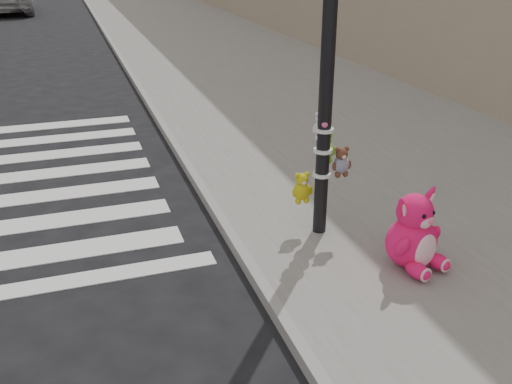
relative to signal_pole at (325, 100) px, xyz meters
name	(u,v)px	position (x,y,z in m)	size (l,w,h in m)	color
sidewalk_near	(273,81)	(2.39, 8.18, -1.71)	(7.00, 80.00, 0.14)	slate
curb_edge	(141,91)	(-1.06, 8.18, -1.71)	(0.12, 80.00, 0.15)	gray
signal_pole	(325,100)	(0.00, 0.00, 0.00)	(0.68, 0.49, 4.00)	black
pink_bunny	(414,236)	(0.60, -1.11, -1.27)	(0.71, 0.78, 0.90)	#FD1562
red_teddy	(403,236)	(0.79, -0.63, -1.55)	(0.13, 0.09, 0.19)	#AB1114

